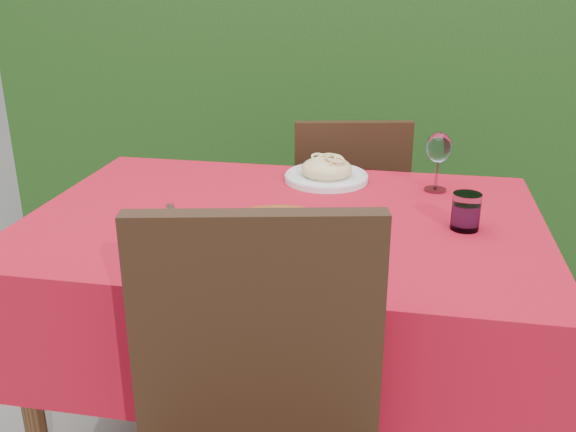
% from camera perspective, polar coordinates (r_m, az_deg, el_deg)
% --- Properties ---
extents(hedge, '(3.20, 0.55, 1.78)m').
position_cam_1_polar(hedge, '(3.05, 5.37, 13.36)').
color(hedge, black).
rests_on(hedge, ground).
extents(dining_table, '(1.26, 0.86, 0.75)m').
position_cam_1_polar(dining_table, '(1.65, -0.36, -4.90)').
color(dining_table, '#482F17').
rests_on(dining_table, ground).
extents(chair_far, '(0.46, 0.46, 0.86)m').
position_cam_1_polar(chair_far, '(2.31, 5.30, -0.01)').
color(chair_far, black).
rests_on(chair_far, ground).
extents(pizza_plate, '(0.31, 0.31, 0.06)m').
position_cam_1_polar(pizza_plate, '(1.42, -0.87, -1.56)').
color(pizza_plate, white).
rests_on(pizza_plate, dining_table).
extents(pasta_plate, '(0.24, 0.24, 0.07)m').
position_cam_1_polar(pasta_plate, '(1.85, 3.43, 3.88)').
color(pasta_plate, silver).
rests_on(pasta_plate, dining_table).
extents(water_glass, '(0.07, 0.07, 0.09)m').
position_cam_1_polar(water_glass, '(1.55, 15.52, 0.23)').
color(water_glass, silver).
rests_on(water_glass, dining_table).
extents(wine_glass, '(0.07, 0.07, 0.17)m').
position_cam_1_polar(wine_glass, '(1.78, 13.24, 5.73)').
color(wine_glass, silver).
rests_on(wine_glass, dining_table).
extents(fork, '(0.10, 0.17, 0.00)m').
position_cam_1_polar(fork, '(1.60, -10.13, -0.04)').
color(fork, '#B8B8BF').
rests_on(fork, dining_table).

